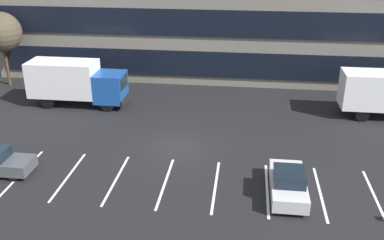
# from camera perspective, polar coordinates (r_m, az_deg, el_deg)

# --- Properties ---
(ground_plane) EXTENTS (120.00, 120.00, 0.00)m
(ground_plane) POSITION_cam_1_polar(r_m,az_deg,el_deg) (28.61, -1.88, -3.49)
(ground_plane) COLOR black
(lot_markings) EXTENTS (22.54, 5.40, 0.01)m
(lot_markings) POSITION_cam_1_polar(r_m,az_deg,el_deg) (24.79, -3.49, -8.06)
(lot_markings) COLOR silver
(lot_markings) RESTS_ON ground_plane
(box_truck_blue) EXTENTS (7.64, 2.53, 3.54)m
(box_truck_blue) POSITION_cam_1_polar(r_m,az_deg,el_deg) (35.96, -14.77, 4.88)
(box_truck_blue) COLOR #194799
(box_truck_blue) RESTS_ON ground_plane
(sedan_silver) EXTENTS (1.80, 4.30, 1.54)m
(sedan_silver) POSITION_cam_1_polar(r_m,az_deg,el_deg) (23.85, 12.30, -7.96)
(sedan_silver) COLOR silver
(sedan_silver) RESTS_ON ground_plane
(bare_tree) EXTENTS (3.47, 3.47, 6.51)m
(bare_tree) POSITION_cam_1_polar(r_m,az_deg,el_deg) (42.24, -23.38, 10.33)
(bare_tree) COLOR #473323
(bare_tree) RESTS_ON ground_plane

